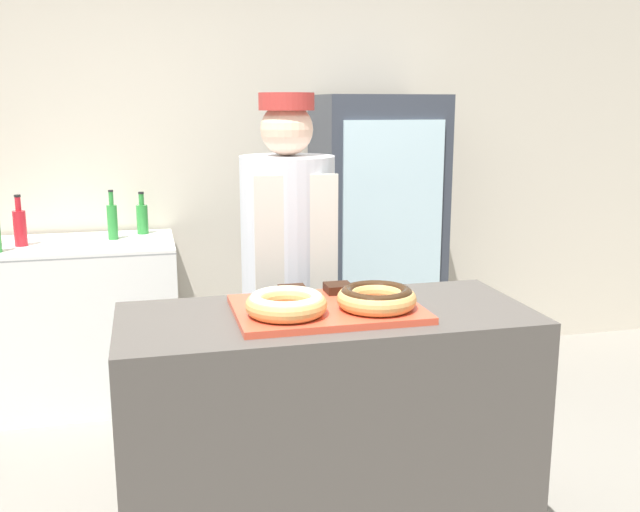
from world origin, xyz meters
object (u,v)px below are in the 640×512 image
brownie_back_right (338,288)px  chest_freezer (85,322)px  baker_person (288,282)px  bottle_green_b (112,220)px  beverage_fridge (376,239)px  bottle_green (142,218)px  serving_tray (327,309)px  donut_light_glaze (286,303)px  brownie_back_left (293,291)px  bottle_red (20,226)px  donut_chocolate_glaze (377,297)px

brownie_back_right → chest_freezer: bearing=123.6°
baker_person → bottle_green_b: bearing=124.9°
baker_person → bottle_green_b: size_ratio=6.13×
brownie_back_right → beverage_fridge: 1.71m
bottle_green → beverage_fridge: bearing=-8.5°
serving_tray → donut_light_glaze: 0.18m
brownie_back_left → bottle_red: 1.94m
donut_light_glaze → bottle_green_b: bearing=108.5°
bottle_red → bottle_green_b: bearing=9.4°
donut_light_glaze → bottle_red: size_ratio=0.99×
chest_freezer → brownie_back_right: bearing=-56.4°
bottle_green_b → bottle_green: bearing=41.2°
beverage_fridge → bottle_green_b: beverage_fridge is taller
donut_chocolate_glaze → baker_person: bearing=102.0°
brownie_back_left → baker_person: size_ratio=0.06×
brownie_back_right → bottle_green: size_ratio=0.39×
bottle_green → donut_light_glaze: bearing=-77.1°
brownie_back_left → chest_freezer: 1.87m
brownie_back_right → bottle_green: bearing=111.7°
donut_chocolate_glaze → chest_freezer: (-1.12, 1.81, -0.55)m
brownie_back_left → bottle_red: bearing=126.9°
bottle_red → donut_light_glaze: bearing=-58.5°
serving_tray → donut_light_glaze: donut_light_glaze is taller
donut_light_glaze → brownie_back_right: (0.24, 0.24, -0.02)m
beverage_fridge → serving_tray: bearing=-113.5°
serving_tray → donut_light_glaze: (-0.16, -0.07, 0.05)m
donut_light_glaze → brownie_back_left: donut_light_glaze is taller
baker_person → chest_freezer: bearing=132.1°
baker_person → bottle_red: 1.63m
serving_tray → bottle_green_b: (-0.78, 1.79, 0.06)m
donut_chocolate_glaze → bottle_green_b: (-0.94, 1.87, 0.01)m
donut_light_glaze → chest_freezer: size_ratio=0.27×
donut_chocolate_glaze → bottle_red: size_ratio=0.99×
serving_tray → donut_chocolate_glaze: size_ratio=2.34×
serving_tray → beverage_fridge: (0.75, 1.73, -0.11)m
bottle_green → bottle_green_b: bearing=-138.8°
serving_tray → chest_freezer: serving_tray is taller
donut_chocolate_glaze → serving_tray: bearing=155.7°
brownie_back_right → baker_person: 0.53m
serving_tray → brownie_back_left: size_ratio=6.65×
baker_person → donut_chocolate_glaze: bearing=-78.0°
serving_tray → donut_chocolate_glaze: donut_chocolate_glaze is taller
serving_tray → beverage_fridge: bearing=66.5°
brownie_back_left → bottle_green: (-0.53, 1.77, 0.02)m
brownie_back_right → bottle_green: bottle_green is taller
bottle_red → beverage_fridge: bearing=0.4°
serving_tray → bottle_red: 2.13m
donut_chocolate_glaze → bottle_green: size_ratio=1.11×
donut_light_glaze → bottle_red: 2.10m
baker_person → bottle_red: bearing=140.3°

